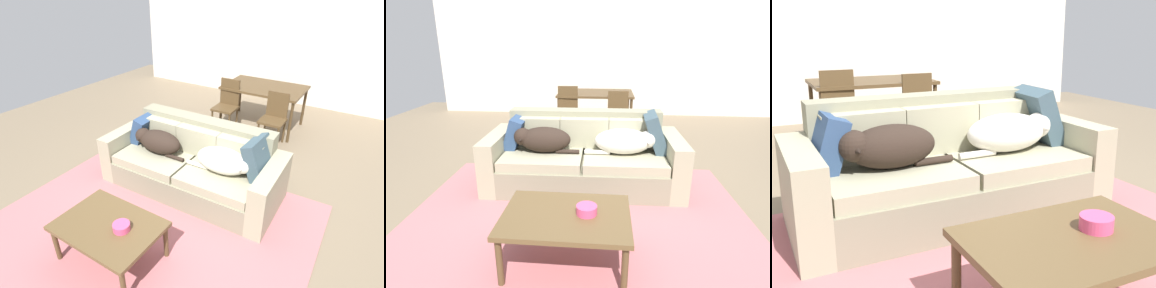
% 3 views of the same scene
% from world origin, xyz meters
% --- Properties ---
extents(ground_plane, '(10.00, 10.00, 0.00)m').
position_xyz_m(ground_plane, '(0.00, 0.00, 0.00)').
color(ground_plane, '#796851').
extents(back_partition, '(8.00, 0.12, 2.70)m').
position_xyz_m(back_partition, '(0.00, 4.00, 1.35)').
color(back_partition, beige).
rests_on(back_partition, ground).
extents(area_rug, '(3.56, 2.90, 0.01)m').
position_xyz_m(area_rug, '(-0.15, -0.93, 0.01)').
color(area_rug, '#B46468').
rests_on(area_rug, ground).
extents(couch, '(2.36, 1.04, 0.88)m').
position_xyz_m(couch, '(-0.15, -0.02, 0.34)').
color(couch, gray).
rests_on(couch, ground).
extents(dog_on_left_cushion, '(0.79, 0.36, 0.30)m').
position_xyz_m(dog_on_left_cushion, '(-0.65, -0.14, 0.61)').
color(dog_on_left_cushion, black).
rests_on(dog_on_left_cushion, couch).
extents(dog_on_right_cushion, '(0.83, 0.39, 0.30)m').
position_xyz_m(dog_on_right_cushion, '(0.34, -0.11, 0.60)').
color(dog_on_right_cushion, silver).
rests_on(dog_on_right_cushion, couch).
extents(throw_pillow_by_left_arm, '(0.28, 0.40, 0.42)m').
position_xyz_m(throw_pillow_by_left_arm, '(-1.02, 0.03, 0.63)').
color(throw_pillow_by_left_arm, navy).
rests_on(throw_pillow_by_left_arm, couch).
extents(throw_pillow_by_right_arm, '(0.33, 0.49, 0.50)m').
position_xyz_m(throw_pillow_by_right_arm, '(0.72, 0.06, 0.67)').
color(throw_pillow_by_right_arm, '#384D58').
rests_on(throw_pillow_by_right_arm, couch).
extents(coffee_table, '(1.00, 0.71, 0.45)m').
position_xyz_m(coffee_table, '(-0.18, -1.52, 0.40)').
color(coffee_table, brown).
rests_on(coffee_table, ground).
extents(bowl_on_coffee_table, '(0.16, 0.16, 0.07)m').
position_xyz_m(bowl_on_coffee_table, '(-0.02, -1.50, 0.48)').
color(bowl_on_coffee_table, '#EA4C7F').
rests_on(bowl_on_coffee_table, coffee_table).
extents(dining_table, '(1.42, 0.98, 0.78)m').
position_xyz_m(dining_table, '(-0.10, 2.39, 0.71)').
color(dining_table, '#503B22').
rests_on(dining_table, ground).
extents(dining_chair_near_left, '(0.41, 0.41, 0.95)m').
position_xyz_m(dining_chair_near_left, '(-0.59, 1.84, 0.53)').
color(dining_chair_near_left, '#503B22').
rests_on(dining_chair_near_left, ground).
extents(dining_chair_near_right, '(0.40, 0.40, 0.88)m').
position_xyz_m(dining_chair_near_right, '(0.32, 1.80, 0.49)').
color(dining_chair_near_right, '#503B22').
rests_on(dining_chair_near_right, ground).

